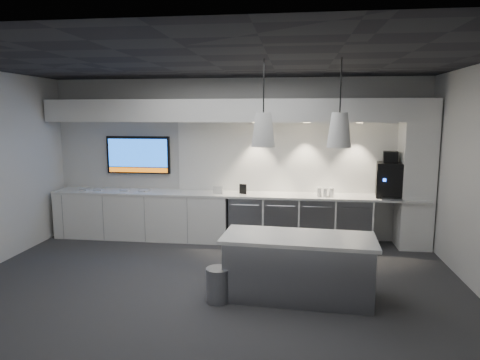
# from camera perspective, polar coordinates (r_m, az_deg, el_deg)

# --- Properties ---
(floor) EXTENTS (7.00, 7.00, 0.00)m
(floor) POSITION_cam_1_polar(r_m,az_deg,el_deg) (6.05, -3.88, -13.99)
(floor) COLOR #303032
(floor) RESTS_ON ground
(ceiling) EXTENTS (7.00, 7.00, 0.00)m
(ceiling) POSITION_cam_1_polar(r_m,az_deg,el_deg) (5.62, -4.21, 15.50)
(ceiling) COLOR black
(ceiling) RESTS_ON wall_back
(wall_back) EXTENTS (7.00, 0.00, 7.00)m
(wall_back) POSITION_cam_1_polar(r_m,az_deg,el_deg) (8.09, -0.55, 2.81)
(wall_back) COLOR silver
(wall_back) RESTS_ON floor
(wall_front) EXTENTS (7.00, 0.00, 7.00)m
(wall_front) POSITION_cam_1_polar(r_m,az_deg,el_deg) (3.28, -12.72, -6.27)
(wall_front) COLOR silver
(wall_front) RESTS_ON floor
(back_counter) EXTENTS (6.80, 0.65, 0.04)m
(back_counter) POSITION_cam_1_polar(r_m,az_deg,el_deg) (7.86, -0.87, -1.93)
(back_counter) COLOR white
(back_counter) RESTS_ON left_base_cabinets
(left_base_cabinets) EXTENTS (3.30, 0.63, 0.86)m
(left_base_cabinets) POSITION_cam_1_polar(r_m,az_deg,el_deg) (8.38, -12.83, -4.62)
(left_base_cabinets) COLOR white
(left_base_cabinets) RESTS_ON floor
(fridge_unit_a) EXTENTS (0.60, 0.61, 0.85)m
(fridge_unit_a) POSITION_cam_1_polar(r_m,az_deg,el_deg) (7.93, 0.94, -5.21)
(fridge_unit_a) COLOR gray
(fridge_unit_a) RESTS_ON floor
(fridge_unit_b) EXTENTS (0.60, 0.61, 0.85)m
(fridge_unit_b) POSITION_cam_1_polar(r_m,az_deg,el_deg) (7.88, 5.51, -5.32)
(fridge_unit_b) COLOR gray
(fridge_unit_b) RESTS_ON floor
(fridge_unit_c) EXTENTS (0.60, 0.61, 0.85)m
(fridge_unit_c) POSITION_cam_1_polar(r_m,az_deg,el_deg) (7.89, 10.11, -5.41)
(fridge_unit_c) COLOR gray
(fridge_unit_c) RESTS_ON floor
(fridge_unit_d) EXTENTS (0.60, 0.61, 0.85)m
(fridge_unit_d) POSITION_cam_1_polar(r_m,az_deg,el_deg) (7.95, 14.67, -5.46)
(fridge_unit_d) COLOR gray
(fridge_unit_d) RESTS_ON floor
(backsplash) EXTENTS (4.60, 0.03, 1.30)m
(backsplash) POSITION_cam_1_polar(r_m,az_deg,el_deg) (7.99, 8.00, 3.02)
(backsplash) COLOR white
(backsplash) RESTS_ON wall_back
(soffit) EXTENTS (6.90, 0.60, 0.40)m
(soffit) POSITION_cam_1_polar(r_m,az_deg,el_deg) (7.75, -0.87, 9.22)
(soffit) COLOR white
(soffit) RESTS_ON wall_back
(column) EXTENTS (0.55, 0.55, 2.60)m
(column) POSITION_cam_1_polar(r_m,az_deg,el_deg) (8.02, 22.42, 0.66)
(column) COLOR white
(column) RESTS_ON floor
(wall_tv) EXTENTS (1.25, 0.07, 0.72)m
(wall_tv) POSITION_cam_1_polar(r_m,az_deg,el_deg) (8.50, -13.40, 3.27)
(wall_tv) COLOR black
(wall_tv) RESTS_ON wall_back
(island) EXTENTS (1.97, 0.94, 0.81)m
(island) POSITION_cam_1_polar(r_m,az_deg,el_deg) (5.62, 7.73, -11.39)
(island) COLOR gray
(island) RESTS_ON floor
(bin) EXTENTS (0.37, 0.37, 0.43)m
(bin) POSITION_cam_1_polar(r_m,az_deg,el_deg) (5.53, -2.91, -13.78)
(bin) COLOR gray
(bin) RESTS_ON floor
(coffee_machine) EXTENTS (0.51, 0.67, 0.80)m
(coffee_machine) POSITION_cam_1_polar(r_m,az_deg,el_deg) (7.92, 19.30, 0.23)
(coffee_machine) COLOR black
(coffee_machine) RESTS_ON back_counter
(sign_black) EXTENTS (0.14, 0.07, 0.18)m
(sign_black) POSITION_cam_1_polar(r_m,az_deg,el_deg) (7.79, 0.39, -1.20)
(sign_black) COLOR black
(sign_black) RESTS_ON back_counter
(sign_white) EXTENTS (0.18, 0.03, 0.14)m
(sign_white) POSITION_cam_1_polar(r_m,az_deg,el_deg) (7.79, -2.97, -1.36)
(sign_white) COLOR white
(sign_white) RESTS_ON back_counter
(cup_cluster) EXTENTS (0.29, 0.18, 0.16)m
(cup_cluster) POSITION_cam_1_polar(r_m,az_deg,el_deg) (7.71, 11.29, -1.58)
(cup_cluster) COLOR white
(cup_cluster) RESTS_ON back_counter
(tray_a) EXTENTS (0.18, 0.18, 0.02)m
(tray_a) POSITION_cam_1_polar(r_m,az_deg,el_deg) (8.71, -19.97, -1.19)
(tray_a) COLOR #BDBDBD
(tray_a) RESTS_ON back_counter
(tray_b) EXTENTS (0.16, 0.16, 0.02)m
(tray_b) POSITION_cam_1_polar(r_m,az_deg,el_deg) (8.61, -18.30, -1.21)
(tray_b) COLOR #BDBDBD
(tray_b) RESTS_ON back_counter
(tray_c) EXTENTS (0.18, 0.18, 0.02)m
(tray_c) POSITION_cam_1_polar(r_m,az_deg,el_deg) (8.39, -15.11, -1.33)
(tray_c) COLOR #BDBDBD
(tray_c) RESTS_ON back_counter
(tray_d) EXTENTS (0.19, 0.19, 0.02)m
(tray_d) POSITION_cam_1_polar(r_m,az_deg,el_deg) (8.26, -12.69, -1.39)
(tray_d) COLOR #BDBDBD
(tray_d) RESTS_ON back_counter
(pendant_left) EXTENTS (0.29, 0.29, 1.12)m
(pendant_left) POSITION_cam_1_polar(r_m,az_deg,el_deg) (5.29, 3.13, 6.74)
(pendant_left) COLOR white
(pendant_left) RESTS_ON ceiling
(pendant_right) EXTENTS (0.29, 0.29, 1.12)m
(pendant_right) POSITION_cam_1_polar(r_m,az_deg,el_deg) (5.30, 13.10, 6.54)
(pendant_right) COLOR white
(pendant_right) RESTS_ON ceiling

